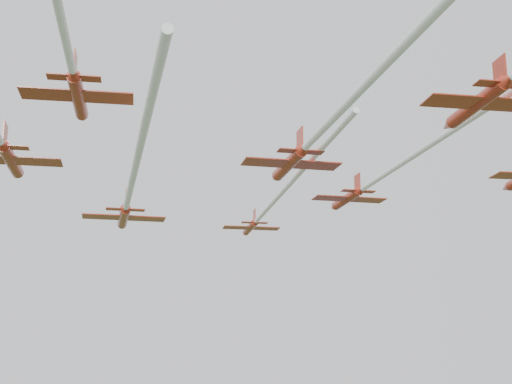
# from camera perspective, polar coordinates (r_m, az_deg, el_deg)

# --- Properties ---
(jet_lead) EXTENTS (19.01, 51.99, 2.39)m
(jet_lead) POSITION_cam_1_polar(r_m,az_deg,el_deg) (87.77, 1.02, -1.22)
(jet_lead) COLOR #B02D1B
(jet_row2_left) EXTENTS (22.55, 53.39, 2.88)m
(jet_row2_left) POSITION_cam_1_polar(r_m,az_deg,el_deg) (73.16, -10.09, -0.01)
(jet_row2_left) COLOR #B02D1B
(jet_row2_right) EXTENTS (25.63, 62.93, 2.69)m
(jet_row2_right) POSITION_cam_1_polar(r_m,az_deg,el_deg) (73.07, 11.96, 2.53)
(jet_row2_right) COLOR #B02D1B
(jet_row3_mid) EXTENTS (26.66, 66.02, 2.77)m
(jet_row3_mid) POSITION_cam_1_polar(r_m,az_deg,el_deg) (50.87, 8.15, 7.88)
(jet_row3_mid) COLOR #B02D1B
(jet_row4_left) EXTENTS (16.76, 46.46, 2.40)m
(jet_row4_left) POSITION_cam_1_polar(r_m,az_deg,el_deg) (43.38, -15.20, 12.68)
(jet_row4_left) COLOR #B02D1B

